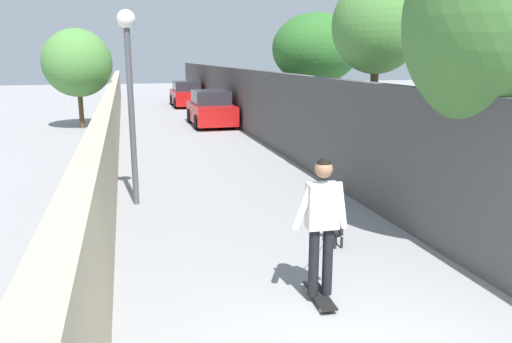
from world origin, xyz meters
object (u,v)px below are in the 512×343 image
object	(u,v)px
person_skateboarder	(322,216)
car_near	(211,109)
tree_right_distant	(316,49)
dog	(335,229)
car_far	(187,94)
tree_left_mid	(77,63)
lamp_post	(129,72)
skateboard	(320,295)
tree_right_near	(377,26)
tree_right_far	(512,20)

from	to	relation	value
person_skateboarder	car_near	distance (m)	16.42
tree_right_distant	dog	distance (m)	10.25
person_skateboarder	car_near	size ratio (longest dim) A/B	0.46
person_skateboarder	car_far	size ratio (longest dim) A/B	0.45
tree_left_mid	lamp_post	distance (m)	12.23
skateboard	car_near	bearing A→B (deg)	-4.94
tree_left_mid	person_skateboarder	bearing A→B (deg)	-166.45
lamp_post	person_skateboarder	bearing A→B (deg)	-156.49
skateboard	person_skateboarder	distance (m)	1.05
dog	tree_right_near	bearing A→B (deg)	-34.40
tree_right_near	skateboard	distance (m)	7.44
dog	car_near	world-z (taller)	car_near
tree_right_near	car_near	world-z (taller)	tree_right_near
tree_right_far	tree_right_distant	world-z (taller)	tree_right_far
car_near	tree_right_distant	bearing A→B (deg)	-152.83
car_near	person_skateboarder	bearing A→B (deg)	175.06
tree_right_far	lamp_post	bearing A→B (deg)	54.01
tree_right_far	dog	distance (m)	4.08
tree_right_near	tree_right_far	bearing A→B (deg)	176.98
car_far	tree_right_far	bearing A→B (deg)	-175.60
tree_left_mid	dog	xyz separation A→B (m)	(-15.25, -5.04, -2.45)
tree_right_far	lamp_post	world-z (taller)	tree_right_far
lamp_post	car_near	size ratio (longest dim) A/B	1.01
skateboard	dog	distance (m)	1.97
skateboard	tree_left_mid	bearing A→B (deg)	13.55
skateboard	car_far	size ratio (longest dim) A/B	0.21
tree_left_mid	lamp_post	size ratio (longest dim) A/B	1.06
tree_right_near	tree_left_mid	distance (m)	13.82
dog	person_skateboarder	bearing A→B (deg)	151.03
tree_right_far	tree_left_mid	bearing A→B (deg)	24.73
tree_left_mid	tree_right_distant	xyz separation A→B (m)	(-6.00, -8.27, 0.53)
tree_right_near	tree_right_distant	world-z (taller)	tree_right_near
person_skateboarder	dog	distance (m)	2.13
tree_right_near	tree_right_distant	xyz separation A→B (m)	(5.50, -0.66, -0.43)
car_far	dog	bearing A→B (deg)	178.87
tree_left_mid	tree_right_distant	size ratio (longest dim) A/B	0.93
dog	car_far	distance (m)	23.54
tree_left_mid	skateboard	xyz separation A→B (m)	(-16.97, -4.09, -2.66)
skateboard	dog	xyz separation A→B (m)	(1.71, -0.95, 0.21)
tree_right_distant	person_skateboarder	world-z (taller)	tree_right_distant
tree_right_near	person_skateboarder	size ratio (longest dim) A/B	2.74
tree_right_distant	person_skateboarder	bearing A→B (deg)	159.14
tree_right_near	tree_left_mid	world-z (taller)	tree_right_near
tree_right_far	tree_right_distant	bearing A→B (deg)	-5.12
skateboard	tree_right_near	bearing A→B (deg)	-32.77
tree_right_far	tree_right_distant	size ratio (longest dim) A/B	1.18
tree_right_near	tree_right_distant	bearing A→B (deg)	-6.84
dog	skateboard	bearing A→B (deg)	151.03
tree_right_far	person_skateboarder	distance (m)	4.18
tree_right_near	lamp_post	world-z (taller)	tree_right_near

